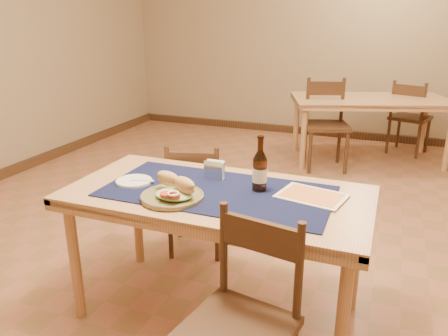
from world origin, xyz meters
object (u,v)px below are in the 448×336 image
(chair_main_far, at_px, (196,196))
(back_table, at_px, (370,105))
(chair_main_near, at_px, (242,321))
(sandwich_plate, at_px, (173,193))
(napkin_holder, at_px, (214,170))
(main_table, at_px, (217,206))
(beer_bottle, at_px, (260,171))

(chair_main_far, bearing_deg, back_table, 70.07)
(chair_main_far, xyz_separation_m, chair_main_near, (0.75, -1.19, 0.03))
(chair_main_near, bearing_deg, sandwich_plate, 141.08)
(sandwich_plate, height_order, napkin_holder, sandwich_plate)
(main_table, distance_m, back_table, 3.34)
(chair_main_near, xyz_separation_m, napkin_holder, (-0.43, 0.76, 0.34))
(chair_main_near, relative_size, sandwich_plate, 2.75)
(main_table, bearing_deg, chair_main_far, 124.22)
(main_table, height_order, chair_main_near, chair_main_near)
(sandwich_plate, bearing_deg, chair_main_far, 107.16)
(chair_main_far, distance_m, napkin_holder, 0.65)
(sandwich_plate, xyz_separation_m, beer_bottle, (0.37, 0.27, 0.08))
(main_table, relative_size, beer_bottle, 5.42)
(chair_main_far, bearing_deg, beer_bottle, -39.64)
(chair_main_far, distance_m, sandwich_plate, 0.88)
(beer_bottle, bearing_deg, chair_main_far, 140.36)
(back_table, xyz_separation_m, chair_main_far, (-0.98, -2.70, -0.23))
(main_table, relative_size, napkin_holder, 13.06)
(main_table, height_order, sandwich_plate, sandwich_plate)
(beer_bottle, bearing_deg, main_table, -156.68)
(sandwich_plate, xyz_separation_m, napkin_holder, (0.08, 0.34, 0.02))
(sandwich_plate, bearing_deg, chair_main_near, -38.92)
(chair_main_near, bearing_deg, main_table, 120.27)
(napkin_holder, bearing_deg, chair_main_far, 126.71)
(main_table, relative_size, chair_main_near, 1.80)
(main_table, xyz_separation_m, chair_main_far, (-0.40, 0.59, -0.23))
(chair_main_near, height_order, sandwich_plate, chair_main_near)
(napkin_holder, bearing_deg, sandwich_plate, -103.24)
(chair_main_near, height_order, napkin_holder, chair_main_near)
(back_table, bearing_deg, chair_main_far, -109.93)
(chair_main_near, relative_size, beer_bottle, 3.01)
(main_table, height_order, chair_main_far, chair_main_far)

